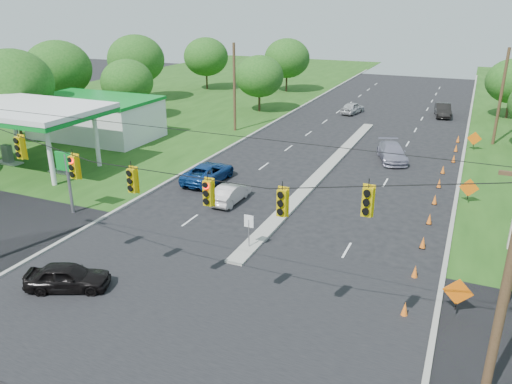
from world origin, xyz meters
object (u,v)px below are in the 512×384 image
at_px(white_sedan, 230,193).
at_px(blue_pickup, 208,172).
at_px(black_sedan, 68,277).
at_px(gas_station, 86,116).

height_order(white_sedan, blue_pickup, blue_pickup).
bearing_deg(white_sedan, blue_pickup, -41.20).
relative_size(black_sedan, blue_pickup, 0.75).
distance_m(gas_station, blue_pickup, 17.18).
xyz_separation_m(gas_station, blue_pickup, (16.22, -5.35, -1.85)).
relative_size(white_sedan, blue_pickup, 0.74).
bearing_deg(blue_pickup, white_sedan, 137.84).
xyz_separation_m(black_sedan, white_sedan, (2.14, 13.01, -0.03)).
bearing_deg(gas_station, blue_pickup, -18.27).
distance_m(white_sedan, blue_pickup, 4.56).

